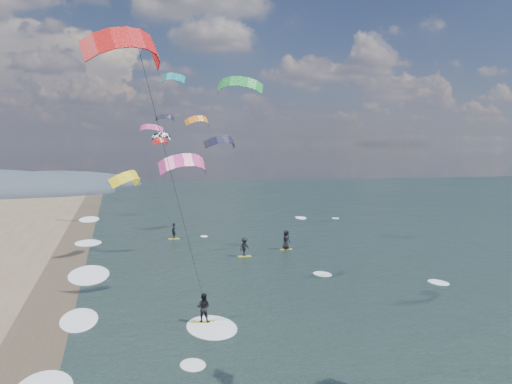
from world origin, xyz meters
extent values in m
cube|color=#382D23|center=(-12.00, 10.00, 0.00)|extent=(3.00, 240.00, 0.00)
ellipsoid|color=#3D4756|center=(-22.00, 120.00, 0.00)|extent=(40.00, 18.00, 7.00)
cube|color=yellow|center=(-3.67, 12.84, 0.03)|extent=(1.22, 0.37, 0.06)
imported|color=black|center=(-3.67, 12.84, 0.83)|extent=(0.92, 0.84, 1.55)
ellipsoid|color=white|center=(-3.37, 12.04, 0.00)|extent=(2.60, 4.20, 0.12)
cylinder|color=black|center=(-5.42, 9.84, 7.48)|extent=(0.02, 0.02, 14.18)
cube|color=yellow|center=(2.41, 29.89, 0.03)|extent=(1.10, 0.35, 0.05)
imported|color=black|center=(2.41, 29.89, 0.83)|extent=(1.16, 1.01, 1.56)
cube|color=yellow|center=(6.76, 32.14, 0.03)|extent=(1.10, 0.35, 0.05)
imported|color=black|center=(6.76, 32.14, 0.91)|extent=(1.00, 0.91, 1.72)
cube|color=yellow|center=(-2.51, 40.36, 0.03)|extent=(1.10, 0.35, 0.05)
imported|color=black|center=(-2.51, 40.36, 0.83)|extent=(0.53, 0.66, 1.56)
ellipsoid|color=white|center=(-10.80, 15.00, 0.00)|extent=(2.40, 5.40, 0.11)
ellipsoid|color=white|center=(-10.80, 26.00, 0.00)|extent=(2.40, 5.40, 0.11)
ellipsoid|color=white|center=(-10.80, 40.00, 0.00)|extent=(2.40, 5.40, 0.11)
ellipsoid|color=white|center=(-10.80, 58.00, 0.00)|extent=(2.40, 5.40, 0.11)
camera|label=1|loc=(-8.05, -16.56, 9.46)|focal=40.00mm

